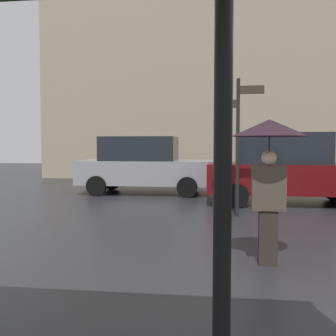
# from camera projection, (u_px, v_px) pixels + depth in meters

# --- Properties ---
(pedestrian_with_umbrella) EXTENTS (0.99, 0.99, 1.93)m
(pedestrian_with_umbrella) POSITION_uv_depth(u_px,v_px,m) (269.00, 149.00, 5.18)
(pedestrian_with_umbrella) COLOR #2A241E
(pedestrian_with_umbrella) RESTS_ON ground
(parked_car_left) EXTENTS (4.36, 1.92, 1.92)m
(parked_car_left) POSITION_uv_depth(u_px,v_px,m) (286.00, 168.00, 10.69)
(parked_car_left) COLOR #590C0F
(parked_car_left) RESTS_ON ground
(parked_car_right) EXTENTS (4.38, 1.97, 1.87)m
(parked_car_right) POSITION_uv_depth(u_px,v_px,m) (144.00, 165.00, 13.04)
(parked_car_right) COLOR gray
(parked_car_right) RESTS_ON ground
(street_signpost) EXTENTS (1.08, 0.08, 3.05)m
(street_signpost) POSITION_uv_depth(u_px,v_px,m) (238.00, 133.00, 8.74)
(street_signpost) COLOR black
(street_signpost) RESTS_ON ground
(building_block) EXTENTS (17.71, 2.67, 12.20)m
(building_block) POSITION_uv_depth(u_px,v_px,m) (228.00, 51.00, 18.90)
(building_block) COLOR gray
(building_block) RESTS_ON ground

